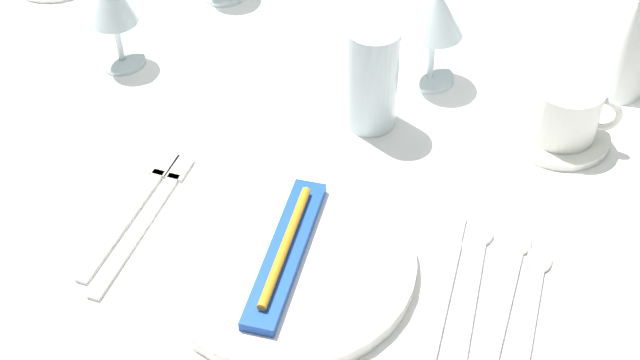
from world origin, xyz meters
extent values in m
cube|color=white|center=(0.00, 0.00, 0.72)|extent=(1.80, 1.10, 0.04)
cylinder|color=brown|center=(-0.80, 0.45, 0.35)|extent=(0.07, 0.07, 0.70)
cylinder|color=white|center=(0.04, -0.25, 0.75)|extent=(0.28, 0.28, 0.02)
cube|color=blue|center=(0.04, -0.25, 0.76)|extent=(0.05, 0.21, 0.01)
cylinder|color=orange|center=(0.04, -0.25, 0.78)|extent=(0.02, 0.17, 0.01)
cube|color=beige|center=(-0.14, -0.26, 0.74)|extent=(0.02, 0.20, 0.00)
cube|color=beige|center=(-0.14, -0.15, 0.74)|extent=(0.02, 0.04, 0.00)
cube|color=beige|center=(-0.16, -0.25, 0.74)|extent=(0.02, 0.18, 0.00)
cube|color=beige|center=(-0.16, -0.15, 0.74)|extent=(0.02, 0.04, 0.00)
cube|color=beige|center=(0.21, -0.25, 0.74)|extent=(0.02, 0.18, 0.00)
cube|color=beige|center=(0.20, -0.15, 0.74)|extent=(0.02, 0.06, 0.00)
cube|color=beige|center=(0.23, -0.24, 0.74)|extent=(0.02, 0.18, 0.00)
ellipsoid|color=beige|center=(0.23, -0.14, 0.74)|extent=(0.03, 0.04, 0.01)
cube|color=beige|center=(0.27, -0.25, 0.74)|extent=(0.02, 0.18, 0.00)
ellipsoid|color=beige|center=(0.27, -0.14, 0.74)|extent=(0.03, 0.04, 0.01)
cube|color=beige|center=(0.30, -0.26, 0.74)|extent=(0.02, 0.18, 0.00)
ellipsoid|color=beige|center=(0.30, -0.16, 0.74)|extent=(0.03, 0.04, 0.01)
cylinder|color=white|center=(0.29, 0.05, 0.74)|extent=(0.13, 0.13, 0.01)
cylinder|color=white|center=(0.29, 0.05, 0.79)|extent=(0.09, 0.09, 0.07)
torus|color=white|center=(0.33, 0.05, 0.79)|extent=(0.05, 0.01, 0.05)
cylinder|color=silver|center=(-0.30, 0.03, 0.74)|extent=(0.06, 0.06, 0.01)
cylinder|color=silver|center=(-0.30, 0.03, 0.78)|extent=(0.01, 0.01, 0.06)
cylinder|color=silver|center=(0.11, 0.12, 0.74)|extent=(0.07, 0.07, 0.01)
cylinder|color=silver|center=(0.11, 0.12, 0.78)|extent=(0.01, 0.01, 0.07)
cone|color=silver|center=(0.11, 0.12, 0.85)|extent=(0.08, 0.08, 0.06)
cylinder|color=silver|center=(0.06, 0.01, 0.81)|extent=(0.07, 0.07, 0.14)
cylinder|color=#C68C1E|center=(0.06, 0.01, 0.78)|extent=(0.06, 0.06, 0.07)
cone|color=white|center=(0.35, 0.17, 0.81)|extent=(0.07, 0.07, 0.15)
camera|label=1|loc=(0.26, -0.83, 1.47)|focal=49.86mm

